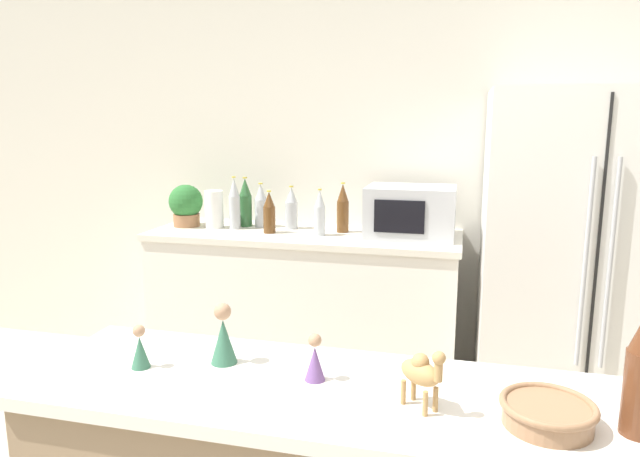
% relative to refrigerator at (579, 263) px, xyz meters
% --- Properties ---
extents(wall_back, '(8.00, 0.06, 2.55)m').
position_rel_refrigerator_xyz_m(wall_back, '(-0.93, 0.42, 0.42)').
color(wall_back, silver).
rests_on(wall_back, ground_plane).
extents(back_counter, '(1.78, 0.63, 0.93)m').
position_rel_refrigerator_xyz_m(back_counter, '(-1.47, 0.09, -0.39)').
color(back_counter, silver).
rests_on(back_counter, ground_plane).
extents(refrigerator, '(0.95, 0.77, 1.71)m').
position_rel_refrigerator_xyz_m(refrigerator, '(0.00, 0.00, 0.00)').
color(refrigerator, silver).
rests_on(refrigerator, ground_plane).
extents(potted_plant, '(0.20, 0.20, 0.25)m').
position_rel_refrigerator_xyz_m(potted_plant, '(-2.21, 0.09, 0.20)').
color(potted_plant, '#9E6B47').
rests_on(potted_plant, back_counter).
extents(paper_towel_roll, '(0.11, 0.11, 0.22)m').
position_rel_refrigerator_xyz_m(paper_towel_roll, '(-2.02, 0.08, 0.18)').
color(paper_towel_roll, white).
rests_on(paper_towel_roll, back_counter).
extents(microwave, '(0.48, 0.37, 0.28)m').
position_rel_refrigerator_xyz_m(microwave, '(-0.86, 0.11, 0.21)').
color(microwave, '#B2B5BA').
rests_on(microwave, back_counter).
extents(back_bottle_0, '(0.07, 0.07, 0.29)m').
position_rel_refrigerator_xyz_m(back_bottle_0, '(-1.25, 0.14, 0.21)').
color(back_bottle_0, brown).
rests_on(back_bottle_0, back_counter).
extents(back_bottle_1, '(0.07, 0.07, 0.26)m').
position_rel_refrigerator_xyz_m(back_bottle_1, '(-1.57, 0.17, 0.19)').
color(back_bottle_1, '#B2B7BC').
rests_on(back_bottle_1, back_counter).
extents(back_bottle_2, '(0.08, 0.08, 0.30)m').
position_rel_refrigerator_xyz_m(back_bottle_2, '(-1.86, 0.18, 0.21)').
color(back_bottle_2, '#2D6033').
rests_on(back_bottle_2, back_counter).
extents(back_bottle_3, '(0.07, 0.07, 0.31)m').
position_rel_refrigerator_xyz_m(back_bottle_3, '(-1.89, 0.09, 0.22)').
color(back_bottle_3, '#B2B7BC').
rests_on(back_bottle_3, back_counter).
extents(back_bottle_4, '(0.07, 0.07, 0.24)m').
position_rel_refrigerator_xyz_m(back_bottle_4, '(-1.65, 0.01, 0.19)').
color(back_bottle_4, brown).
rests_on(back_bottle_4, back_counter).
extents(back_bottle_5, '(0.08, 0.08, 0.27)m').
position_rel_refrigerator_xyz_m(back_bottle_5, '(-1.76, 0.18, 0.20)').
color(back_bottle_5, '#B2B7BC').
rests_on(back_bottle_5, back_counter).
extents(back_bottle_6, '(0.06, 0.06, 0.26)m').
position_rel_refrigerator_xyz_m(back_bottle_6, '(-1.35, 0.01, 0.20)').
color(back_bottle_6, '#B2B7BC').
rests_on(back_bottle_6, back_counter).
extents(fruit_bowl, '(0.20, 0.20, 0.06)m').
position_rel_refrigerator_xyz_m(fruit_bowl, '(-0.39, -1.83, 0.10)').
color(fruit_bowl, '#8C6647').
rests_on(fruit_bowl, bar_counter).
extents(camel_figurine, '(0.12, 0.11, 0.15)m').
position_rel_refrigerator_xyz_m(camel_figurine, '(-0.65, -1.82, 0.16)').
color(camel_figurine, '#A87F4C').
rests_on(camel_figurine, bar_counter).
extents(wise_man_figurine_blue, '(0.05, 0.05, 0.12)m').
position_rel_refrigerator_xyz_m(wise_man_figurine_blue, '(-0.92, -1.74, 0.12)').
color(wise_man_figurine_blue, '#6B4784').
rests_on(wise_man_figurine_blue, bar_counter).
extents(wise_man_figurine_crimson, '(0.07, 0.07, 0.17)m').
position_rel_refrigerator_xyz_m(wise_man_figurine_crimson, '(-1.18, -1.70, 0.14)').
color(wise_man_figurine_crimson, '#33664C').
rests_on(wise_man_figurine_crimson, bar_counter).
extents(wise_man_figurine_purple, '(0.05, 0.05, 0.12)m').
position_rel_refrigerator_xyz_m(wise_man_figurine_purple, '(-1.38, -1.78, 0.12)').
color(wise_man_figurine_purple, '#33664C').
rests_on(wise_man_figurine_purple, bar_counter).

